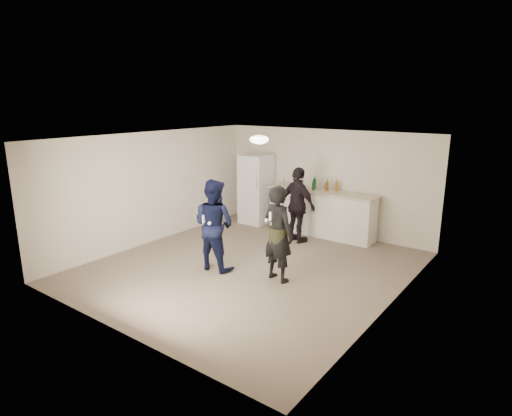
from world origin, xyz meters
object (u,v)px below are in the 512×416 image
Objects in this scene: counter at (321,214)px; woman at (278,234)px; shaker at (283,182)px; spectator at (298,205)px; man at (214,225)px; fridge at (256,189)px.

woman reaches higher than counter.
shaker is 0.10× the size of woman.
woman is 1.01× the size of spectator.
man is 1.01× the size of spectator.
counter is at bearing -87.51° from spectator.
shaker is (-1.06, -0.05, 0.65)m from counter.
fridge is 1.03× the size of man.
woman is at bearing -47.59° from fridge.
fridge is 3.28m from man.
shaker is at bearing -86.43° from man.
spectator is (1.71, -0.72, -0.04)m from fridge.
fridge reaches higher than shaker.
fridge is at bearing -7.31° from spectator.
fridge is at bearing -178.62° from shaker.
spectator is at bearing -58.11° from woman.
counter is 1.25m from shaker.
counter is 1.93m from fridge.
counter is at bearing -105.97° from man.
woman is at bearing -77.22° from counter.
woman is (1.29, 0.26, -0.00)m from man.
fridge reaches higher than spectator.
fridge is 3.75m from woman.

